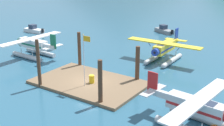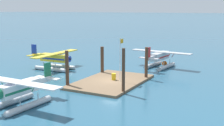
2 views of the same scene
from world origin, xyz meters
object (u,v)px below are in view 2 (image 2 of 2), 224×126
at_px(fuel_drum, 114,77).
at_px(seaplane_white_port_fwd, 20,92).
at_px(mooring_buoy, 164,63).
at_px(seaplane_yellow_bow_right, 55,60).
at_px(flagpole, 121,54).
at_px(seaplane_silver_stbd_aft, 160,58).

xyz_separation_m(fuel_drum, seaplane_white_port_fwd, (-13.36, 3.61, 0.84)).
distance_m(fuel_drum, mooring_buoy, 14.34).
bearing_deg(seaplane_white_port_fwd, mooring_buoy, -12.44).
relative_size(fuel_drum, seaplane_yellow_bow_right, 0.08).
height_order(mooring_buoy, seaplane_yellow_bow_right, seaplane_yellow_bow_right).
height_order(fuel_drum, mooring_buoy, fuel_drum).
bearing_deg(seaplane_yellow_bow_right, flagpole, -102.57).
distance_m(flagpole, seaplane_silver_stbd_aft, 12.71).
bearing_deg(seaplane_silver_stbd_aft, flagpole, 174.52).
bearing_deg(fuel_drum, flagpole, -92.47).
distance_m(seaplane_silver_stbd_aft, seaplane_yellow_bow_right, 17.28).
relative_size(mooring_buoy, seaplane_white_port_fwd, 0.08).
xyz_separation_m(seaplane_white_port_fwd, seaplane_yellow_bow_right, (16.27, 8.61, 0.00)).
height_order(seaplane_silver_stbd_aft, seaplane_yellow_bow_right, same).
height_order(fuel_drum, seaplane_silver_stbd_aft, seaplane_silver_stbd_aft).
height_order(flagpole, seaplane_silver_stbd_aft, flagpole).
height_order(flagpole, fuel_drum, flagpole).
relative_size(mooring_buoy, seaplane_silver_stbd_aft, 0.08).
bearing_deg(flagpole, fuel_drum, 87.53).
distance_m(seaplane_silver_stbd_aft, seaplane_white_port_fwd, 26.42).
height_order(seaplane_white_port_fwd, seaplane_yellow_bow_right, same).
relative_size(flagpole, seaplane_white_port_fwd, 0.54).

